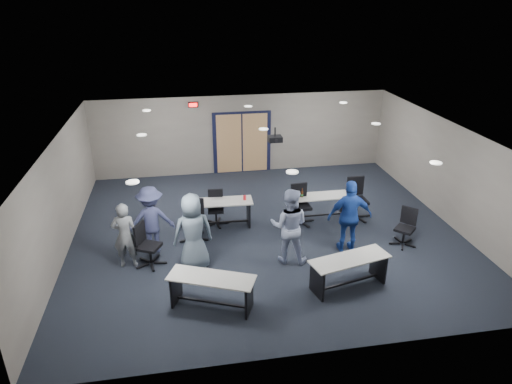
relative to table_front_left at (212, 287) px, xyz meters
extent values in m
plane|color=black|center=(1.67, 2.88, -0.48)|extent=(10.00, 10.00, 0.00)
cube|color=slate|center=(1.67, 7.38, 0.87)|extent=(10.00, 0.04, 2.70)
cube|color=slate|center=(1.67, -1.62, 0.87)|extent=(10.00, 0.04, 2.70)
cube|color=slate|center=(-3.33, 2.88, 0.87)|extent=(0.04, 9.00, 2.70)
cube|color=slate|center=(6.67, 2.88, 0.87)|extent=(0.04, 9.00, 2.70)
cube|color=silver|center=(1.67, 2.88, 2.22)|extent=(10.00, 9.00, 0.04)
cube|color=black|center=(1.67, 7.35, 0.57)|extent=(2.00, 0.06, 2.20)
cube|color=tan|center=(1.22, 7.33, 0.57)|extent=(0.85, 0.04, 2.05)
cube|color=tan|center=(2.12, 7.33, 0.57)|extent=(0.85, 0.04, 2.05)
cube|color=black|center=(0.07, 7.33, 1.97)|extent=(0.32, 0.05, 0.18)
cube|color=#FF0C0C|center=(0.07, 7.30, 1.97)|extent=(0.26, 0.02, 0.12)
cylinder|color=black|center=(1.97, 3.38, 2.10)|extent=(0.04, 0.04, 0.24)
cube|color=black|center=(1.97, 3.38, 1.92)|extent=(0.35, 0.30, 0.14)
cylinder|color=black|center=(1.97, 3.23, 1.92)|extent=(0.08, 0.03, 0.08)
cube|color=beige|center=(0.00, 0.00, 0.21)|extent=(1.82, 1.21, 0.03)
cube|color=black|center=(-0.71, 0.30, -0.14)|extent=(0.25, 0.51, 0.67)
cube|color=black|center=(0.71, -0.30, -0.14)|extent=(0.25, 0.51, 0.67)
cube|color=black|center=(0.00, 0.00, -0.38)|extent=(1.43, 0.64, 0.04)
cube|color=beige|center=(2.94, 0.18, 0.21)|extent=(1.83, 0.98, 0.03)
cube|color=black|center=(2.18, 0.00, -0.14)|extent=(0.17, 0.53, 0.68)
cube|color=black|center=(3.69, 0.37, -0.14)|extent=(0.17, 0.53, 0.68)
cube|color=black|center=(2.94, 0.18, -0.38)|extent=(1.52, 0.41, 0.04)
cube|color=beige|center=(0.47, 3.43, 0.24)|extent=(1.83, 0.67, 0.03)
cube|color=black|center=(-0.33, 3.46, -0.13)|extent=(0.07, 0.55, 0.70)
cube|color=black|center=(1.27, 3.40, -0.13)|extent=(0.07, 0.55, 0.70)
cube|color=black|center=(0.47, 3.43, -0.38)|extent=(1.61, 0.11, 0.04)
cylinder|color=red|center=(1.17, 3.41, 0.31)|extent=(0.08, 0.08, 0.12)
cube|color=beige|center=(3.23, 3.41, 0.20)|extent=(1.71, 0.58, 0.03)
cube|color=black|center=(2.47, 3.41, -0.15)|extent=(0.05, 0.52, 0.67)
cube|color=black|center=(3.99, 3.40, -0.15)|extent=(0.05, 0.52, 0.67)
cube|color=black|center=(3.23, 3.41, -0.38)|extent=(1.52, 0.05, 0.04)
imported|color=gray|center=(-1.80, 1.83, 0.32)|extent=(0.61, 0.43, 1.60)
imported|color=slate|center=(-0.28, 1.51, 0.44)|extent=(0.97, 0.71, 1.83)
imported|color=#9EABD1|center=(1.92, 1.43, 0.44)|extent=(1.06, 0.94, 1.83)
imported|color=#1B3E99|center=(3.46, 1.65, 0.44)|extent=(1.10, 0.53, 1.83)
imported|color=#404674|center=(-1.23, 2.42, 0.37)|extent=(1.14, 0.70, 1.69)
camera|label=1|loc=(-0.41, -7.56, 5.40)|focal=32.00mm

